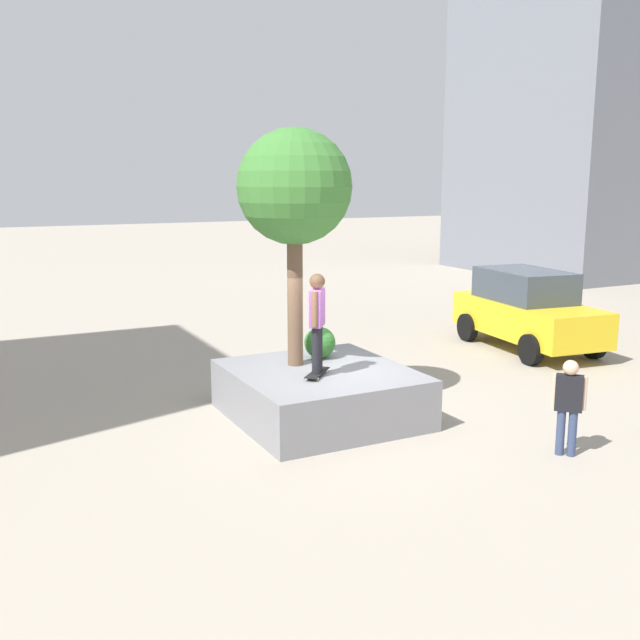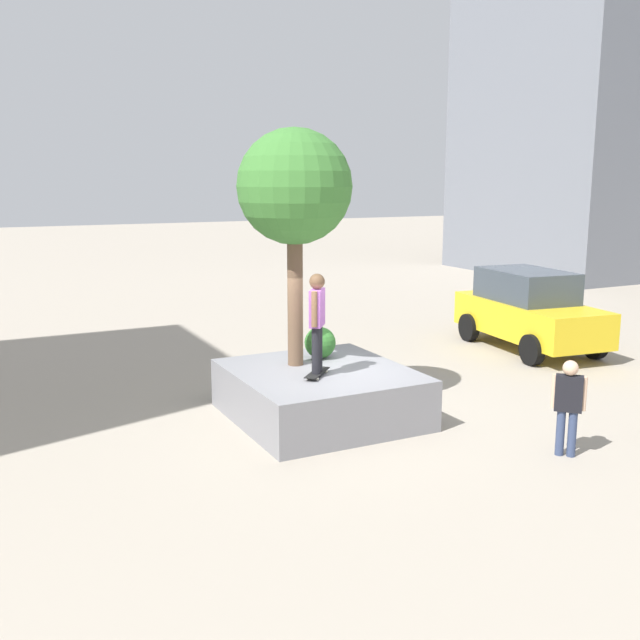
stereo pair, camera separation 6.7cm
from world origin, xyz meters
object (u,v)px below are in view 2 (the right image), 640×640
plaza_tree (294,189)px  skateboarder (317,316)px  planter_ledge (320,394)px  taxi_cab (529,310)px  passerby_with_bag (568,401)px  skateboard (317,373)px

plaza_tree → skateboarder: (0.89, -0.00, -2.10)m
planter_ledge → taxi_cab: (-2.47, 7.11, 0.56)m
planter_ledge → passerby_with_bag: 4.25m
skateboard → taxi_cab: (-2.83, 7.35, 0.06)m
plaza_tree → planter_ledge: bearing=24.8°
taxi_cab → plaza_tree: bearing=-75.2°
planter_ledge → skateboarder: (0.37, -0.24, 1.50)m
planter_ledge → taxi_cab: bearing=109.1°
skateboard → taxi_cab: taxi_cab is taller
skateboard → plaza_tree: bearing=179.9°
planter_ledge → taxi_cab: size_ratio=0.72×
plaza_tree → taxi_cab: (-1.95, 7.35, -3.04)m
plaza_tree → taxi_cab: bearing=104.8°
taxi_cab → passerby_with_bag: bearing=-37.9°
plaza_tree → passerby_with_bag: plaza_tree is taller
skateboard → planter_ledge: bearing=146.9°
taxi_cab → passerby_with_bag: size_ratio=2.93×
taxi_cab → planter_ledge: bearing=-70.9°
plaza_tree → taxi_cab: plaza_tree is taller
passerby_with_bag → skateboard: bearing=-136.5°
passerby_with_bag → planter_ledge: bearing=-142.4°
plaza_tree → skateboard: (0.89, -0.00, -3.10)m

